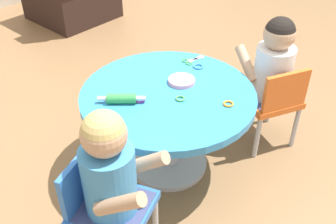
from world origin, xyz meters
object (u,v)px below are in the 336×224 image
object	(u,v)px
craft_table	(168,111)
rolling_pin	(122,98)
child_chair_left	(105,206)
child_chair_right	(272,100)
craft_scissors	(191,61)
seated_child_right	(274,62)
seated_child_left	(109,169)

from	to	relation	value
craft_table	rolling_pin	size ratio (longest dim) A/B	4.85
child_chair_left	craft_table	bearing A→B (deg)	22.05
craft_table	child_chair_right	xyz separation A→B (m)	(0.57, -0.26, -0.07)
child_chair_left	child_chair_right	world-z (taller)	same
craft_scissors	craft_table	bearing A→B (deg)	-155.65
craft_table	child_chair_left	distance (m)	0.63
child_chair_right	rolling_pin	bearing A→B (deg)	156.11
child_chair_right	rolling_pin	size ratio (longest dim) A/B	2.93
child_chair_left	rolling_pin	xyz separation A→B (m)	(0.36, 0.32, 0.21)
rolling_pin	craft_scissors	size ratio (longest dim) A/B	1.32
craft_table	seated_child_right	size ratio (longest dim) A/B	1.74
craft_table	craft_scissors	size ratio (longest dim) A/B	6.40
child_chair_right	craft_scissors	distance (m)	0.51
child_chair_right	seated_child_right	world-z (taller)	seated_child_right
child_chair_right	seated_child_right	size ratio (longest dim) A/B	1.05
craft_table	craft_scissors	xyz separation A→B (m)	(0.31, 0.14, 0.12)
rolling_pin	craft_scissors	xyz separation A→B (m)	(0.54, 0.05, -0.02)
seated_child_right	rolling_pin	world-z (taller)	seated_child_right
seated_child_left	rolling_pin	size ratio (longest dim) A/B	2.78
craft_table	seated_child_left	size ratio (longest dim) A/B	1.74
craft_table	child_chair_right	bearing A→B (deg)	-24.83
seated_child_left	rolling_pin	xyz separation A→B (m)	(0.34, 0.36, -0.02)
child_chair_left	rolling_pin	world-z (taller)	rolling_pin
child_chair_left	seated_child_left	world-z (taller)	seated_child_left
craft_scissors	rolling_pin	bearing A→B (deg)	-174.21
craft_scissors	seated_child_left	bearing A→B (deg)	-154.77
child_chair_left	craft_scissors	size ratio (longest dim) A/B	3.86
rolling_pin	child_chair_right	bearing A→B (deg)	-23.89
seated_child_left	seated_child_right	bearing A→B (deg)	2.27
child_chair_left	craft_scissors	xyz separation A→B (m)	(0.89, 0.38, 0.19)
seated_child_left	craft_scissors	distance (m)	0.97
seated_child_left	child_chair_right	xyz separation A→B (m)	(1.13, 0.01, -0.23)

